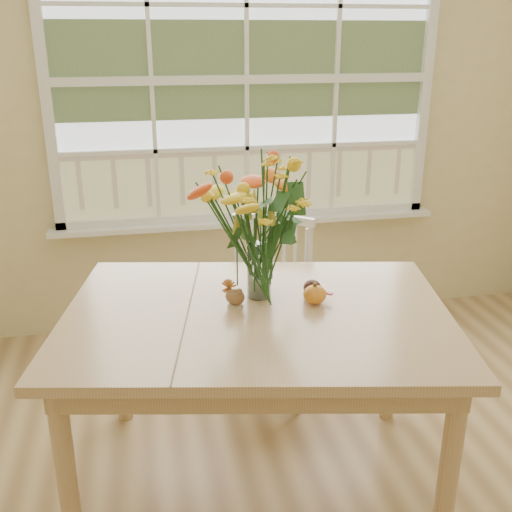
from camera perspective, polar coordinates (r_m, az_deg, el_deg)
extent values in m
cube|color=beige|center=(3.70, -0.99, 13.41)|extent=(4.00, 0.02, 2.70)
cube|color=silver|center=(3.66, -0.97, 16.49)|extent=(2.20, 0.00, 1.60)
cube|color=white|center=(3.77, -0.74, 3.27)|extent=(2.42, 0.12, 0.03)
cube|color=tan|center=(2.33, 0.10, -5.72)|extent=(1.66, 1.32, 0.04)
cube|color=tan|center=(2.36, 0.10, -7.25)|extent=(1.52, 1.18, 0.10)
cylinder|color=tan|center=(2.27, -17.56, -19.54)|extent=(0.07, 0.07, 0.75)
cylinder|color=tan|center=(2.97, -12.80, -8.77)|extent=(0.07, 0.07, 0.75)
cylinder|color=tan|center=(2.28, 17.83, -19.38)|extent=(0.07, 0.07, 0.75)
cylinder|color=tan|center=(2.98, 12.81, -8.69)|extent=(0.07, 0.07, 0.75)
cube|color=white|center=(3.08, 1.01, -5.94)|extent=(0.55, 0.54, 0.05)
cube|color=white|center=(3.13, 1.63, -0.70)|extent=(0.40, 0.21, 0.48)
cylinder|color=white|center=(3.09, -2.63, -10.65)|extent=(0.03, 0.03, 0.41)
cylinder|color=white|center=(3.35, -1.25, -8.01)|extent=(0.03, 0.03, 0.41)
cylinder|color=white|center=(3.03, 3.47, -11.33)|extent=(0.03, 0.03, 0.41)
cylinder|color=white|center=(3.29, 4.34, -8.57)|extent=(0.03, 0.03, 0.41)
cylinder|color=white|center=(2.41, 0.29, -1.41)|extent=(0.10, 0.10, 0.22)
ellipsoid|color=orange|center=(2.38, 5.62, -3.75)|extent=(0.09, 0.09, 0.07)
cylinder|color=#CCB78C|center=(2.36, -1.99, -4.68)|extent=(0.06, 0.06, 0.01)
ellipsoid|color=brown|center=(2.34, -2.00, -3.90)|extent=(0.10, 0.09, 0.06)
ellipsoid|color=#38160F|center=(2.45, 5.36, -3.08)|extent=(0.07, 0.07, 0.06)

